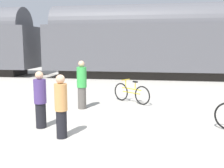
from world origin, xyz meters
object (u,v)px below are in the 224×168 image
(person_in_purple, at_px, (40,100))
(person_in_green, at_px, (82,85))
(freight_train, at_px, (139,40))
(bicycle_yellow, at_px, (131,93))
(person_in_tan, at_px, (61,106))

(person_in_purple, xyz_separation_m, person_in_green, (0.53, 2.27, 0.08))
(freight_train, relative_size, person_in_green, 23.76)
(freight_train, xyz_separation_m, bicycle_yellow, (0.16, -7.72, -2.18))
(bicycle_yellow, relative_size, person_in_purple, 0.96)
(person_in_purple, bearing_deg, freight_train, -118.94)
(freight_train, height_order, person_in_purple, freight_train)
(person_in_purple, height_order, person_in_green, person_in_green)
(person_in_purple, relative_size, person_in_green, 0.91)
(bicycle_yellow, height_order, person_in_purple, person_in_purple)
(person_in_purple, bearing_deg, person_in_tan, 122.46)
(person_in_purple, bearing_deg, person_in_green, -121.94)
(freight_train, height_order, person_in_tan, freight_train)
(freight_train, distance_m, person_in_tan, 12.13)
(person_in_purple, height_order, person_in_tan, person_in_tan)
(person_in_tan, bearing_deg, bicycle_yellow, 102.67)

